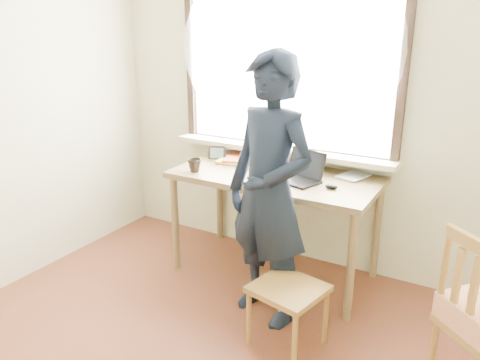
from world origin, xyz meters
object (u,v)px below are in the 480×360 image
Objects in this scene: mug_dark at (195,165)px; person at (269,193)px; mug_white at (267,161)px; laptop at (300,173)px; desk at (275,185)px; work_chair at (288,295)px.

mug_dark is 0.06× the size of person.
person reaches higher than mug_dark.
mug_white is 0.07× the size of person.
mug_dark is (-0.78, -0.21, -0.00)m from laptop.
mug_white is at bearing 153.47° from laptop.
desk is at bearing 23.54° from mug_dark.
mug_dark is 0.23× the size of work_chair.
mug_white is at bearing 133.50° from person.
mug_dark is 1.26m from work_chair.
laptop is at bearing -26.53° from mug_white.
laptop reaches higher than mug_dark.
work_chair is at bearing -70.89° from laptop.
laptop is 0.39m from mug_white.
laptop reaches higher than mug_white.
mug_white is 1.20m from work_chair.
person reaches higher than desk.
person is at bearing -19.84° from mug_dark.
person is (-0.00, -0.49, 0.01)m from laptop.
work_chair is at bearing -58.55° from desk.
desk is 0.58m from person.
desk is 0.24m from mug_white.
desk is at bearing 127.53° from person.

